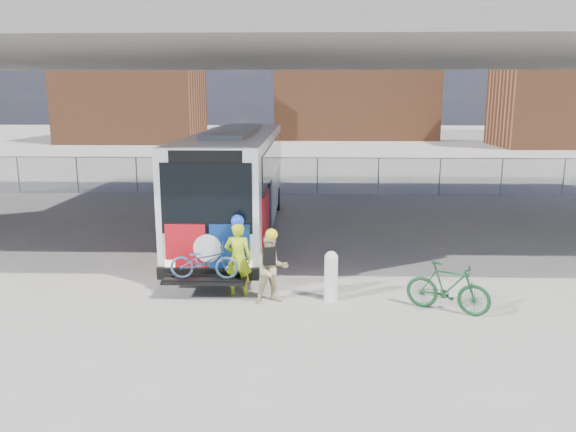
{
  "coord_description": "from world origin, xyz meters",
  "views": [
    {
      "loc": [
        0.4,
        -15.49,
        4.77
      ],
      "look_at": [
        -0.06,
        -0.67,
        1.6
      ],
      "focal_mm": 35.0,
      "sensor_mm": 36.0,
      "label": 1
    }
  ],
  "objects_px": {
    "bus": "(236,174)",
    "cyclist_hivis": "(238,257)",
    "cyclist_tan": "(272,268)",
    "bike_parked": "(448,288)",
    "bollard": "(331,274)"
  },
  "relations": [
    {
      "from": "bus",
      "to": "cyclist_hivis",
      "type": "relative_size",
      "value": 6.44
    },
    {
      "from": "bus",
      "to": "cyclist_tan",
      "type": "bearing_deg",
      "value": -76.61
    },
    {
      "from": "cyclist_tan",
      "to": "bike_parked",
      "type": "bearing_deg",
      "value": -24.28
    },
    {
      "from": "bollard",
      "to": "cyclist_hivis",
      "type": "bearing_deg",
      "value": 171.76
    },
    {
      "from": "cyclist_hivis",
      "to": "bus",
      "type": "bearing_deg",
      "value": -78.79
    },
    {
      "from": "bollard",
      "to": "bike_parked",
      "type": "height_order",
      "value": "bollard"
    },
    {
      "from": "cyclist_tan",
      "to": "bike_parked",
      "type": "height_order",
      "value": "cyclist_tan"
    },
    {
      "from": "bollard",
      "to": "cyclist_hivis",
      "type": "distance_m",
      "value": 2.29
    },
    {
      "from": "cyclist_hivis",
      "to": "cyclist_tan",
      "type": "xyz_separation_m",
      "value": [
        0.85,
        -0.53,
        -0.12
      ]
    },
    {
      "from": "bollard",
      "to": "bike_parked",
      "type": "distance_m",
      "value": 2.68
    },
    {
      "from": "bus",
      "to": "cyclist_hivis",
      "type": "distance_m",
      "value": 6.48
    },
    {
      "from": "bollard",
      "to": "cyclist_hivis",
      "type": "relative_size",
      "value": 0.6
    },
    {
      "from": "cyclist_tan",
      "to": "bollard",
      "type": "bearing_deg",
      "value": -9.63
    },
    {
      "from": "bus",
      "to": "cyclist_tan",
      "type": "height_order",
      "value": "bus"
    },
    {
      "from": "bus",
      "to": "bollard",
      "type": "height_order",
      "value": "bus"
    }
  ]
}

